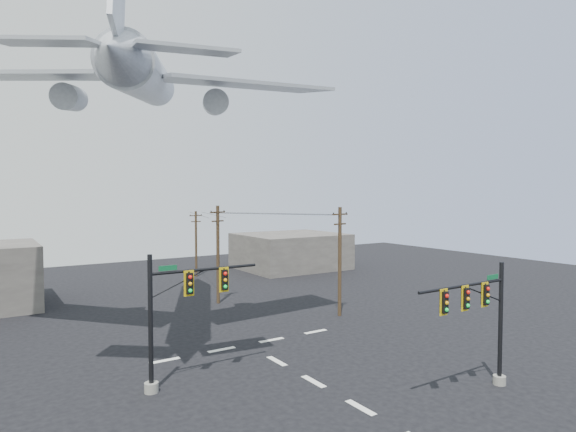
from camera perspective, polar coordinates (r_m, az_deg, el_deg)
ground at (r=26.14m, az=8.60°, el=-21.54°), size 120.00×120.00×0.00m
lane_markings at (r=30.03m, az=1.48°, el=-18.22°), size 14.00×21.20×0.01m
signal_mast_near at (r=28.45m, az=22.11°, el=-11.34°), size 6.99×0.76×6.91m
signal_mast_far at (r=27.69m, az=-13.19°, el=-11.46°), size 6.76×0.82×7.48m
utility_pole_a at (r=42.48m, az=6.15°, el=-5.10°), size 1.91×0.47×9.57m
utility_pole_b at (r=47.55m, az=-8.30°, el=-4.28°), size 1.87×0.76×9.58m
utility_pole_c at (r=63.63m, az=-10.84°, el=-3.08°), size 1.74×0.29×8.51m
power_lines at (r=50.44m, az=-6.65°, el=0.20°), size 8.66×26.04×0.53m
airliner at (r=37.73m, az=-16.66°, el=15.32°), size 26.25×28.64×7.84m
building_right at (r=69.60m, az=0.29°, el=-4.17°), size 14.00×12.00×5.00m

